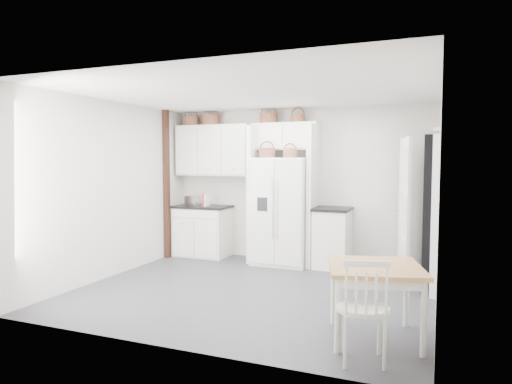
% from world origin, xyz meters
% --- Properties ---
extents(floor, '(4.50, 4.50, 0.00)m').
position_xyz_m(floor, '(0.00, 0.00, 0.00)').
color(floor, '#373738').
rests_on(floor, ground).
extents(ceiling, '(4.50, 4.50, 0.00)m').
position_xyz_m(ceiling, '(0.00, 0.00, 2.60)').
color(ceiling, white).
rests_on(ceiling, wall_back).
extents(wall_back, '(4.50, 0.00, 4.50)m').
position_xyz_m(wall_back, '(0.00, 2.00, 1.30)').
color(wall_back, beige).
rests_on(wall_back, floor).
extents(wall_left, '(0.00, 4.00, 4.00)m').
position_xyz_m(wall_left, '(-2.25, 0.00, 1.30)').
color(wall_left, beige).
rests_on(wall_left, floor).
extents(wall_right, '(0.00, 4.00, 4.00)m').
position_xyz_m(wall_right, '(2.25, 0.00, 1.30)').
color(wall_right, beige).
rests_on(wall_right, floor).
extents(refrigerator, '(0.91, 0.73, 1.77)m').
position_xyz_m(refrigerator, '(-0.15, 1.65, 0.88)').
color(refrigerator, white).
rests_on(refrigerator, floor).
extents(base_cab_left, '(0.94, 0.59, 0.87)m').
position_xyz_m(base_cab_left, '(-1.68, 1.70, 0.44)').
color(base_cab_left, silver).
rests_on(base_cab_left, floor).
extents(base_cab_right, '(0.53, 0.63, 0.93)m').
position_xyz_m(base_cab_right, '(0.68, 1.70, 0.46)').
color(base_cab_right, silver).
rests_on(base_cab_right, floor).
extents(dining_table, '(1.06, 1.06, 0.72)m').
position_xyz_m(dining_table, '(1.70, -1.07, 0.36)').
color(dining_table, olive).
rests_on(dining_table, floor).
extents(windsor_chair, '(0.55, 0.52, 0.93)m').
position_xyz_m(windsor_chair, '(1.67, -1.63, 0.46)').
color(windsor_chair, silver).
rests_on(windsor_chair, floor).
extents(counter_left, '(0.98, 0.63, 0.04)m').
position_xyz_m(counter_left, '(-1.68, 1.70, 0.89)').
color(counter_left, black).
rests_on(counter_left, base_cab_left).
extents(counter_right, '(0.57, 0.67, 0.04)m').
position_xyz_m(counter_right, '(0.68, 1.70, 0.95)').
color(counter_right, black).
rests_on(counter_right, base_cab_right).
extents(toaster, '(0.26, 0.17, 0.17)m').
position_xyz_m(toaster, '(-1.88, 1.68, 1.00)').
color(toaster, silver).
rests_on(toaster, counter_left).
extents(cookbook_red, '(0.05, 0.15, 0.22)m').
position_xyz_m(cookbook_red, '(-1.59, 1.62, 1.02)').
color(cookbook_red, maroon).
rests_on(cookbook_red, counter_left).
extents(cookbook_cream, '(0.04, 0.15, 0.22)m').
position_xyz_m(cookbook_cream, '(-1.55, 1.62, 1.02)').
color(cookbook_cream, white).
rests_on(cookbook_cream, counter_left).
extents(basket_upper_a, '(0.29, 0.29, 0.17)m').
position_xyz_m(basket_upper_a, '(-1.97, 1.83, 2.43)').
color(basket_upper_a, '#53301F').
rests_on(basket_upper_a, upper_cabinet).
extents(basket_upper_b, '(0.32, 0.32, 0.19)m').
position_xyz_m(basket_upper_b, '(-1.57, 1.83, 2.44)').
color(basket_upper_b, '#53301F').
rests_on(basket_upper_b, upper_cabinet).
extents(basket_bridge_a, '(0.31, 0.31, 0.17)m').
position_xyz_m(basket_bridge_a, '(-0.47, 1.83, 2.44)').
color(basket_bridge_a, '#53301F').
rests_on(basket_bridge_a, bridge_cabinet).
extents(basket_bridge_b, '(0.24, 0.24, 0.14)m').
position_xyz_m(basket_bridge_b, '(0.05, 1.83, 2.42)').
color(basket_bridge_b, '#53301F').
rests_on(basket_bridge_b, bridge_cabinet).
extents(basket_fridge_a, '(0.28, 0.28, 0.15)m').
position_xyz_m(basket_fridge_a, '(-0.39, 1.55, 1.84)').
color(basket_fridge_a, '#53301F').
rests_on(basket_fridge_a, refrigerator).
extents(basket_fridge_b, '(0.24, 0.24, 0.13)m').
position_xyz_m(basket_fridge_b, '(0.01, 1.55, 1.83)').
color(basket_fridge_b, '#53301F').
rests_on(basket_fridge_b, refrigerator).
extents(upper_cabinet, '(1.40, 0.34, 0.90)m').
position_xyz_m(upper_cabinet, '(-1.50, 1.83, 1.90)').
color(upper_cabinet, silver).
rests_on(upper_cabinet, wall_back).
extents(bridge_cabinet, '(1.12, 0.34, 0.45)m').
position_xyz_m(bridge_cabinet, '(-0.15, 1.83, 2.12)').
color(bridge_cabinet, silver).
rests_on(bridge_cabinet, wall_back).
extents(fridge_panel_left, '(0.08, 0.60, 2.30)m').
position_xyz_m(fridge_panel_left, '(-0.66, 1.70, 1.15)').
color(fridge_panel_left, silver).
rests_on(fridge_panel_left, floor).
extents(fridge_panel_right, '(0.08, 0.60, 2.30)m').
position_xyz_m(fridge_panel_right, '(0.36, 1.70, 1.15)').
color(fridge_panel_right, silver).
rests_on(fridge_panel_right, floor).
extents(trim_post, '(0.09, 0.09, 2.60)m').
position_xyz_m(trim_post, '(-2.20, 1.35, 1.30)').
color(trim_post, black).
rests_on(trim_post, floor).
extents(doorway_void, '(0.18, 0.85, 2.05)m').
position_xyz_m(doorway_void, '(2.16, 1.00, 1.02)').
color(doorway_void, black).
rests_on(doorway_void, floor).
extents(door_slab, '(0.21, 0.79, 2.05)m').
position_xyz_m(door_slab, '(1.80, 1.33, 1.02)').
color(door_slab, white).
rests_on(door_slab, floor).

